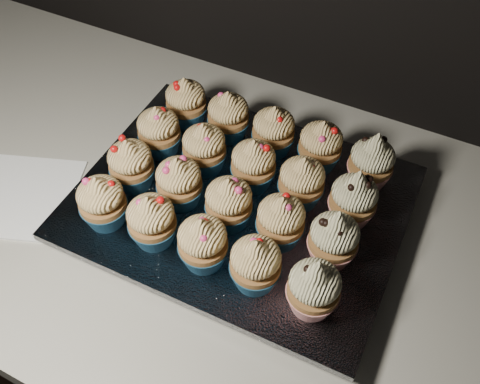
{
  "coord_description": "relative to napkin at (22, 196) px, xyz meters",
  "views": [
    {
      "loc": [
        0.4,
        1.29,
        1.51
      ],
      "look_at": [
        0.19,
        1.71,
        0.95
      ],
      "focal_mm": 40.0,
      "sensor_mm": 36.0,
      "label": 1
    }
  ],
  "objects": [
    {
      "name": "cupcake_1",
      "position": [
        0.23,
        0.01,
        0.07
      ],
      "size": [
        0.06,
        0.06,
        0.08
      ],
      "color": "navy",
      "rests_on": "foil_lining"
    },
    {
      "name": "cupcake_11",
      "position": [
        0.23,
        0.15,
        0.07
      ],
      "size": [
        0.06,
        0.06,
        0.08
      ],
      "color": "navy",
      "rests_on": "foil_lining"
    },
    {
      "name": "cabinet",
      "position": [
        0.11,
        0.11,
        -0.47
      ],
      "size": [
        2.4,
        0.6,
        0.86
      ],
      "primitive_type": "cube",
      "color": "black",
      "rests_on": "ground"
    },
    {
      "name": "foil_lining",
      "position": [
        0.3,
        0.11,
        0.03
      ],
      "size": [
        0.45,
        0.35,
        0.01
      ],
      "primitive_type": "cube",
      "rotation": [
        0.0,
        0.0,
        0.01
      ],
      "color": "silver",
      "rests_on": "baking_tray"
    },
    {
      "name": "cupcake_4",
      "position": [
        0.45,
        0.01,
        0.07
      ],
      "size": [
        0.06,
        0.06,
        0.1
      ],
      "color": "#A81719",
      "rests_on": "foil_lining"
    },
    {
      "name": "cupcake_0",
      "position": [
        0.16,
        0.0,
        0.07
      ],
      "size": [
        0.06,
        0.06,
        0.08
      ],
      "color": "navy",
      "rests_on": "foil_lining"
    },
    {
      "name": "cupcake_18",
      "position": [
        0.37,
        0.23,
        0.07
      ],
      "size": [
        0.06,
        0.06,
        0.08
      ],
      "color": "navy",
      "rests_on": "foil_lining"
    },
    {
      "name": "cupcake_9",
      "position": [
        0.45,
        0.08,
        0.07
      ],
      "size": [
        0.06,
        0.06,
        0.1
      ],
      "color": "#A81719",
      "rests_on": "foil_lining"
    },
    {
      "name": "cupcake_10",
      "position": [
        0.15,
        0.15,
        0.07
      ],
      "size": [
        0.06,
        0.06,
        0.08
      ],
      "color": "navy",
      "rests_on": "foil_lining"
    },
    {
      "name": "worktop",
      "position": [
        0.11,
        0.11,
        -0.02
      ],
      "size": [
        2.44,
        0.64,
        0.04
      ],
      "primitive_type": "cube",
      "color": "beige",
      "rests_on": "cabinet"
    },
    {
      "name": "cupcake_12",
      "position": [
        0.3,
        0.15,
        0.07
      ],
      "size": [
        0.06,
        0.06,
        0.08
      ],
      "color": "navy",
      "rests_on": "foil_lining"
    },
    {
      "name": "cupcake_6",
      "position": [
        0.23,
        0.08,
        0.07
      ],
      "size": [
        0.06,
        0.06,
        0.08
      ],
      "color": "navy",
      "rests_on": "foil_lining"
    },
    {
      "name": "cupcake_13",
      "position": [
        0.38,
        0.15,
        0.07
      ],
      "size": [
        0.06,
        0.06,
        0.08
      ],
      "color": "navy",
      "rests_on": "foil_lining"
    },
    {
      "name": "cupcake_7",
      "position": [
        0.3,
        0.08,
        0.07
      ],
      "size": [
        0.06,
        0.06,
        0.08
      ],
      "color": "navy",
      "rests_on": "foil_lining"
    },
    {
      "name": "cupcake_15",
      "position": [
        0.16,
        0.22,
        0.07
      ],
      "size": [
        0.06,
        0.06,
        0.08
      ],
      "color": "navy",
      "rests_on": "foil_lining"
    },
    {
      "name": "cupcake_2",
      "position": [
        0.31,
        0.01,
        0.07
      ],
      "size": [
        0.06,
        0.06,
        0.08
      ],
      "color": "navy",
      "rests_on": "foil_lining"
    },
    {
      "name": "cupcake_3",
      "position": [
        0.38,
        0.01,
        0.07
      ],
      "size": [
        0.06,
        0.06,
        0.08
      ],
      "color": "navy",
      "rests_on": "foil_lining"
    },
    {
      "name": "cupcake_19",
      "position": [
        0.45,
        0.23,
        0.07
      ],
      "size": [
        0.06,
        0.06,
        0.1
      ],
      "color": "#A81719",
      "rests_on": "foil_lining"
    },
    {
      "name": "cupcake_14",
      "position": [
        0.45,
        0.15,
        0.07
      ],
      "size": [
        0.06,
        0.06,
        0.1
      ],
      "color": "#A81719",
      "rests_on": "foil_lining"
    },
    {
      "name": "cupcake_17",
      "position": [
        0.3,
        0.22,
        0.07
      ],
      "size": [
        0.06,
        0.06,
        0.08
      ],
      "color": "navy",
      "rests_on": "foil_lining"
    },
    {
      "name": "cupcake_5",
      "position": [
        0.15,
        0.08,
        0.07
      ],
      "size": [
        0.06,
        0.06,
        0.08
      ],
      "color": "navy",
      "rests_on": "foil_lining"
    },
    {
      "name": "napkin",
      "position": [
        0.0,
        0.0,
        0.0
      ],
      "size": [
        0.2,
        0.2,
        0.0
      ],
      "primitive_type": "cube",
      "rotation": [
        0.0,
        0.0,
        0.35
      ],
      "color": "white",
      "rests_on": "worktop"
    },
    {
      "name": "cupcake_8",
      "position": [
        0.38,
        0.08,
        0.07
      ],
      "size": [
        0.06,
        0.06,
        0.08
      ],
      "color": "navy",
      "rests_on": "foil_lining"
    },
    {
      "name": "cupcake_16",
      "position": [
        0.23,
        0.22,
        0.07
      ],
      "size": [
        0.06,
        0.06,
        0.08
      ],
      "color": "navy",
      "rests_on": "foil_lining"
    },
    {
      "name": "baking_tray",
      "position": [
        0.3,
        0.11,
        0.01
      ],
      "size": [
        0.41,
        0.32,
        0.02
      ],
      "primitive_type": "cube",
      "rotation": [
        0.0,
        0.0,
        0.01
      ],
      "color": "black",
      "rests_on": "worktop"
    }
  ]
}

